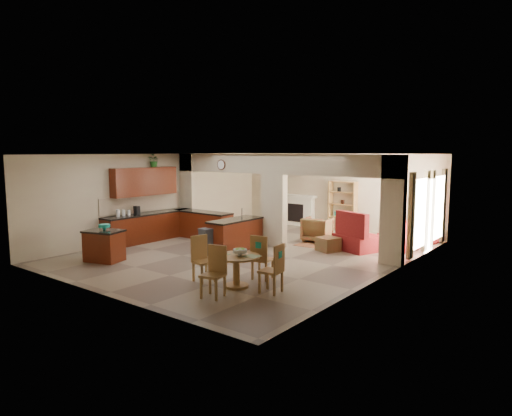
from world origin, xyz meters
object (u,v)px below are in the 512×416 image
Objects in this scene: kitchen_island at (104,246)px; dining_table at (236,266)px; armchair at (317,229)px; sofa at (411,235)px.

kitchen_island reaches higher than dining_table.
sofa is at bearing -165.31° from armchair.
dining_table is at bearing -11.97° from kitchen_island.
kitchen_island is 1.28× the size of armchair.
kitchen_island is 1.10× the size of dining_table.
sofa is at bearing 77.30° from dining_table.
armchair is at bearing 101.92° from dining_table.
armchair is (-1.13, 5.37, -0.07)m from dining_table.
dining_table is 5.48m from armchair.
armchair is (3.12, 5.73, -0.02)m from kitchen_island.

